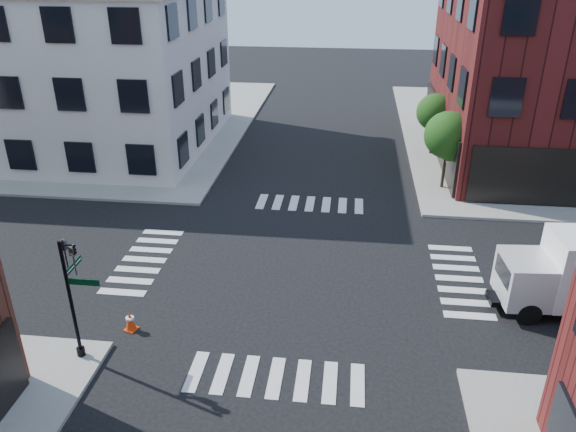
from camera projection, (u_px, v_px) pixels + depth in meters
The scene contains 7 objects.
ground at pixel (297, 269), 24.82m from camera, with size 120.00×120.00×0.00m, color black.
sidewalk_nw at pixel (68, 120), 45.78m from camera, with size 30.00×30.00×0.15m, color gray.
building_nw at pixel (48, 65), 38.74m from camera, with size 22.00×16.00×11.00m, color silver.
tree_near at pixel (449, 138), 31.58m from camera, with size 2.69×2.69×4.49m.
tree_far at pixel (436, 114), 37.07m from camera, with size 2.43×2.43×4.07m.
signal_pole at pixel (72, 287), 18.31m from camera, with size 1.29×1.24×4.60m.
traffic_cone at pixel (130, 321), 20.74m from camera, with size 0.54×0.54×0.79m.
Camera 1 is at (2.09, -21.24, 12.90)m, focal length 35.00 mm.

